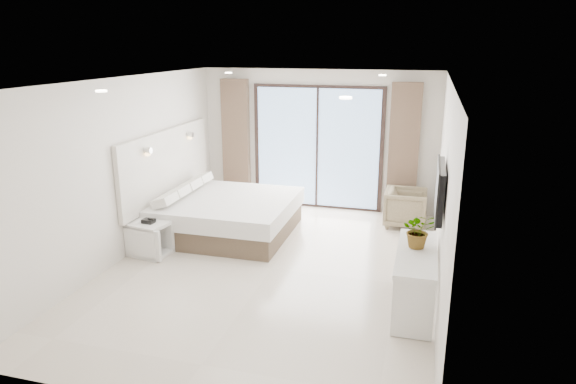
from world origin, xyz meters
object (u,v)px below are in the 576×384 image
at_px(armchair, 406,206).
at_px(nightstand, 150,239).
at_px(console_desk, 416,268).
at_px(bed, 226,215).

bearing_deg(armchair, nightstand, 122.77).
height_order(console_desk, armchair, console_desk).
distance_m(bed, armchair, 3.20).
height_order(bed, console_desk, console_desk).
xyz_separation_m(nightstand, console_desk, (4.01, -0.66, 0.29)).
height_order(nightstand, armchair, armchair).
bearing_deg(bed, armchair, 21.92).
bearing_deg(console_desk, bed, 149.91).
bearing_deg(nightstand, console_desk, 0.28).
relative_size(bed, console_desk, 1.48).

